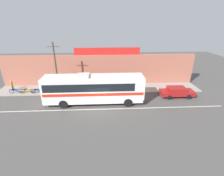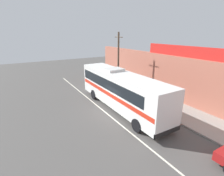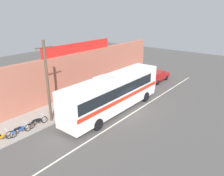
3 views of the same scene
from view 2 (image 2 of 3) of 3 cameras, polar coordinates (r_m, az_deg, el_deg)
ground_plane at (r=16.10m, az=1.22°, el=-8.23°), size 70.00×70.00×0.00m
sidewalk_slab at (r=19.09m, az=14.68°, el=-4.27°), size 30.00×3.60×0.14m
storefront_facade at (r=19.91m, az=19.63°, el=3.26°), size 30.00×0.70×4.80m
storefront_billboard at (r=18.66m, az=23.50°, el=11.14°), size 10.05×0.12×1.10m
road_center_stripe at (r=15.74m, az=-1.29°, el=-8.87°), size 30.00×0.14×0.01m
intercity_bus at (r=16.28m, az=2.65°, el=-0.08°), size 12.09×2.60×3.78m
utility_pole at (r=21.63m, az=2.13°, el=9.23°), size 1.60×0.22×7.07m
motorcycle_blue at (r=26.13m, az=-3.05°, el=3.50°), size 1.92×0.56×0.94m
motorcycle_red at (r=27.57m, az=-4.51°, el=4.25°), size 1.90×0.56×0.94m
motorcycle_green at (r=24.78m, az=-1.64°, el=2.71°), size 1.86×0.56×0.94m
motorcycle_orange at (r=23.46m, az=0.51°, el=1.82°), size 1.85×0.56×0.94m
pedestrian_far_left at (r=28.74m, az=-3.42°, el=5.87°), size 0.30×0.48×1.60m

